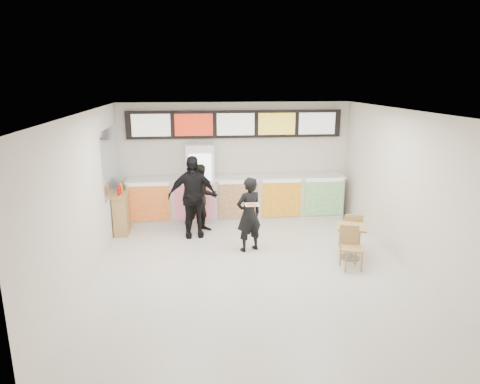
{
  "coord_description": "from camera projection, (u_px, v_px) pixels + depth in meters",
  "views": [
    {
      "loc": [
        -1.1,
        -7.52,
        3.55
      ],
      "look_at": [
        -0.13,
        1.2,
        1.24
      ],
      "focal_mm": 32.0,
      "sensor_mm": 36.0,
      "label": 1
    }
  ],
  "objects": [
    {
      "name": "customer_left",
      "position": [
        202.0,
        198.0,
        10.13
      ],
      "size": [
        0.94,
        0.82,
        1.65
      ],
      "primitive_type": "imported",
      "rotation": [
        0.0,
        0.0,
        0.27
      ],
      "color": "black",
      "rests_on": "floor"
    },
    {
      "name": "wall_left",
      "position": [
        86.0,
        199.0,
        7.55
      ],
      "size": [
        0.0,
        7.0,
        7.0
      ],
      "primitive_type": "plane",
      "rotation": [
        1.57,
        0.0,
        1.57
      ],
      "color": "silver",
      "rests_on": "floor"
    },
    {
      "name": "wall_back",
      "position": [
        235.0,
        160.0,
        11.23
      ],
      "size": [
        6.0,
        0.0,
        6.0
      ],
      "primitive_type": "plane",
      "rotation": [
        1.57,
        0.0,
        0.0
      ],
      "color": "silver",
      "rests_on": "floor"
    },
    {
      "name": "menu_board",
      "position": [
        235.0,
        124.0,
        10.91
      ],
      "size": [
        5.5,
        0.14,
        0.7
      ],
      "color": "black",
      "rests_on": "wall_back"
    },
    {
      "name": "condiment_ledge",
      "position": [
        122.0,
        212.0,
        10.17
      ],
      "size": [
        0.35,
        0.86,
        1.15
      ],
      "color": "tan",
      "rests_on": "floor"
    },
    {
      "name": "service_counter",
      "position": [
        237.0,
        198.0,
        11.08
      ],
      "size": [
        5.56,
        0.77,
        1.14
      ],
      "color": "silver",
      "rests_on": "floor"
    },
    {
      "name": "customer_mid",
      "position": [
        192.0,
        197.0,
        9.8
      ],
      "size": [
        1.16,
        0.59,
        1.9
      ],
      "primitive_type": "imported",
      "rotation": [
        0.0,
        0.0,
        0.11
      ],
      "color": "black",
      "rests_on": "floor"
    },
    {
      "name": "drinks_fridge",
      "position": [
        200.0,
        183.0,
        10.88
      ],
      "size": [
        0.7,
        0.67,
        2.0
      ],
      "color": "white",
      "rests_on": "floor"
    },
    {
      "name": "floor",
      "position": [
        254.0,
        269.0,
        8.25
      ],
      "size": [
        7.0,
        7.0,
        0.0
      ],
      "primitive_type": "plane",
      "color": "beige",
      "rests_on": "ground"
    },
    {
      "name": "ceiling",
      "position": [
        255.0,
        112.0,
        7.49
      ],
      "size": [
        7.0,
        7.0,
        0.0
      ],
      "primitive_type": "plane",
      "rotation": [
        3.14,
        0.0,
        0.0
      ],
      "color": "white",
      "rests_on": "wall_back"
    },
    {
      "name": "wall_right",
      "position": [
        409.0,
        190.0,
        8.19
      ],
      "size": [
        0.0,
        7.0,
        7.0
      ],
      "primitive_type": "plane",
      "rotation": [
        1.57,
        0.0,
        -1.57
      ],
      "color": "silver",
      "rests_on": "floor"
    },
    {
      "name": "mirror_panel",
      "position": [
        111.0,
        160.0,
        9.84
      ],
      "size": [
        0.01,
        2.0,
        1.5
      ],
      "primitive_type": "cube",
      "color": "#B2B7BF",
      "rests_on": "wall_left"
    },
    {
      "name": "cafe_table",
      "position": [
        351.0,
        236.0,
        8.65
      ],
      "size": [
        0.82,
        1.46,
        0.83
      ],
      "rotation": [
        0.0,
        0.0,
        -0.32
      ],
      "color": "tan",
      "rests_on": "floor"
    },
    {
      "name": "customer_main",
      "position": [
        249.0,
        214.0,
        8.99
      ],
      "size": [
        0.69,
        0.58,
        1.6
      ],
      "primitive_type": "imported",
      "rotation": [
        0.0,
        0.0,
        3.55
      ],
      "color": "black",
      "rests_on": "floor"
    },
    {
      "name": "pizza_slice",
      "position": [
        252.0,
        204.0,
        8.47
      ],
      "size": [
        0.36,
        0.36,
        0.02
      ],
      "color": "beige",
      "rests_on": "customer_main"
    }
  ]
}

